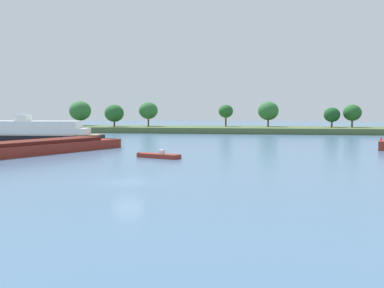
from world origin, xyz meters
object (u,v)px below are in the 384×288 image
at_px(cargo_barge, 6,149).
at_px(channel_buoy_red, 381,143).
at_px(white_riverboat, 39,133).
at_px(fishing_skiff, 159,156).

distance_m(cargo_barge, channel_buoy_red, 54.32).
bearing_deg(white_riverboat, fishing_skiff, -40.67).
xyz_separation_m(fishing_skiff, channel_buoy_red, (30.68, 18.92, 0.52)).
xyz_separation_m(cargo_barge, channel_buoy_red, (50.34, 20.40, -0.17)).
relative_size(fishing_skiff, channel_buoy_red, 3.12).
bearing_deg(channel_buoy_red, fishing_skiff, -148.33).
distance_m(cargo_barge, fishing_skiff, 19.73).
relative_size(white_riverboat, cargo_barge, 0.66).
bearing_deg(fishing_skiff, cargo_barge, -175.70).
relative_size(white_riverboat, channel_buoy_red, 12.51).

